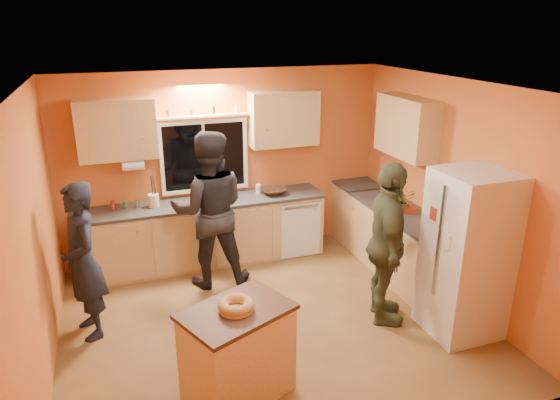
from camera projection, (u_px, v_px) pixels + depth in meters
name	position (u px, v px, depth m)	size (l,w,h in m)	color
ground	(271.00, 321.00, 5.62)	(4.50, 4.50, 0.00)	brown
room_shell	(269.00, 173.00, 5.47)	(4.54, 4.04, 2.61)	#CE7435
back_counter	(234.00, 228.00, 6.98)	(4.23, 0.62, 0.90)	tan
right_counter	(401.00, 243.00, 6.52)	(0.62, 1.84, 0.90)	tan
refrigerator	(467.00, 254.00, 5.19)	(0.72, 0.70, 1.80)	silver
island	(238.00, 353.00, 4.38)	(1.09, 0.94, 0.89)	tan
bundt_pastry	(236.00, 305.00, 4.22)	(0.31, 0.31, 0.09)	#B38949
person_left	(83.00, 262.00, 5.15)	(0.62, 0.41, 1.70)	black
person_center	(209.00, 210.00, 6.15)	(0.96, 0.75, 1.98)	black
person_right	(387.00, 245.00, 5.37)	(1.08, 0.45, 1.84)	#383E27
mixing_bowl	(274.00, 191.00, 6.98)	(0.34, 0.34, 0.08)	#321A10
utensil_crock	(154.00, 201.00, 6.49)	(0.14, 0.14, 0.17)	beige
potted_plant	(403.00, 200.00, 6.30)	(0.29, 0.25, 0.32)	gray
red_box	(410.00, 210.00, 6.31)	(0.16, 0.12, 0.07)	#A32E19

